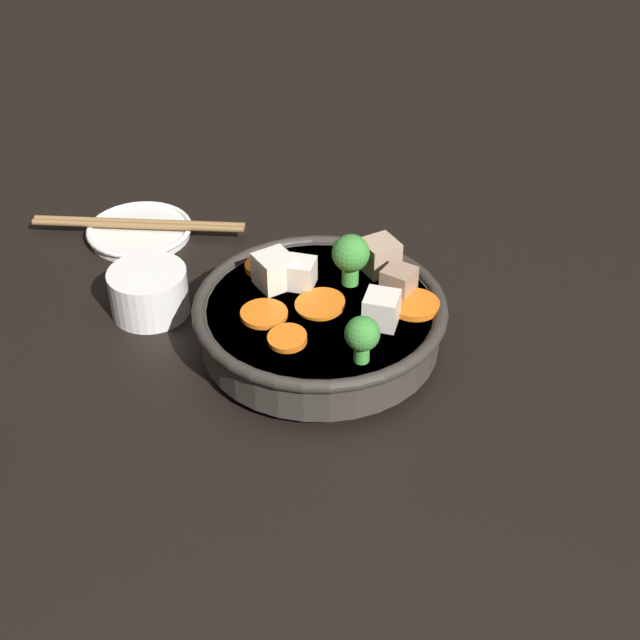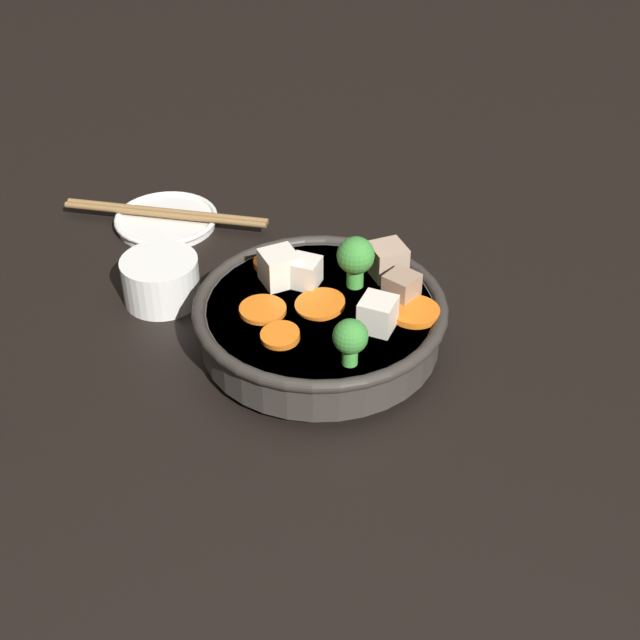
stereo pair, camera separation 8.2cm
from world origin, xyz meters
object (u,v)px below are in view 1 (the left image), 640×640
(tea_cup, at_px, (149,291))
(chopsticks_pair, at_px, (139,224))
(side_saucer, at_px, (140,231))
(stirfry_bowl, at_px, (321,317))

(tea_cup, bearing_deg, chopsticks_pair, 99.46)
(side_saucer, bearing_deg, tea_cup, -80.54)
(tea_cup, bearing_deg, stirfry_bowl, -23.23)
(chopsticks_pair, bearing_deg, stirfry_bowl, -48.51)
(side_saucer, bearing_deg, stirfry_bowl, -48.51)
(side_saucer, distance_m, chopsticks_pair, 0.01)
(stirfry_bowl, xyz_separation_m, side_saucer, (-0.19, 0.21, -0.03))
(side_saucer, relative_size, chopsticks_pair, 0.50)
(tea_cup, distance_m, chopsticks_pair, 0.15)
(side_saucer, xyz_separation_m, tea_cup, (0.02, -0.14, 0.02))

